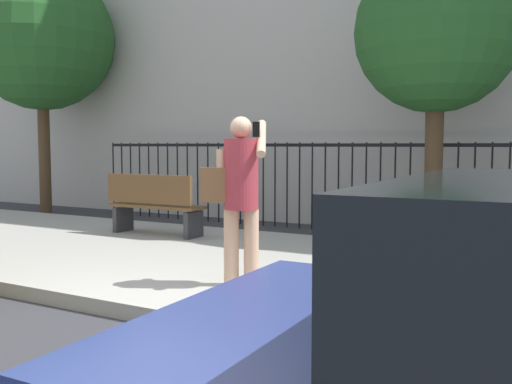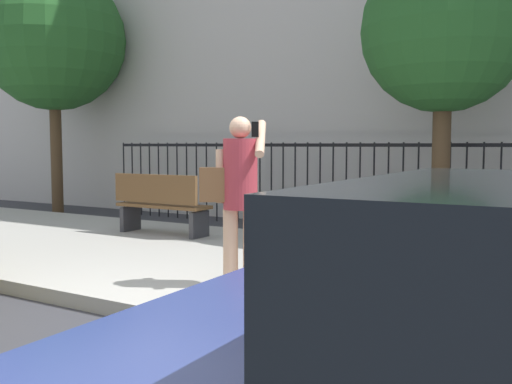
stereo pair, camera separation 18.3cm
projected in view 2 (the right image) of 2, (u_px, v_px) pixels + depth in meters
name	position (u px, v px, depth m)	size (l,w,h in m)	color
ground_plane	(152.00, 326.00, 4.97)	(60.00, 60.00, 0.00)	#333338
sidewalk	(276.00, 270.00, 6.84)	(28.00, 4.40, 0.15)	#9E9B93
iron_fence	(381.00, 176.00, 9.92)	(12.03, 0.04, 1.60)	black
pedestrian_on_phone	(238.00, 188.00, 5.72)	(0.72, 0.59, 1.68)	tan
street_bench	(160.00, 203.00, 9.00)	(1.60, 0.45, 0.95)	brown
street_tree_near	(53.00, 39.00, 12.97)	(3.21, 3.21, 5.54)	#4C3823
street_tree_far	(444.00, 31.00, 8.49)	(2.45, 2.45, 4.48)	#4C3823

